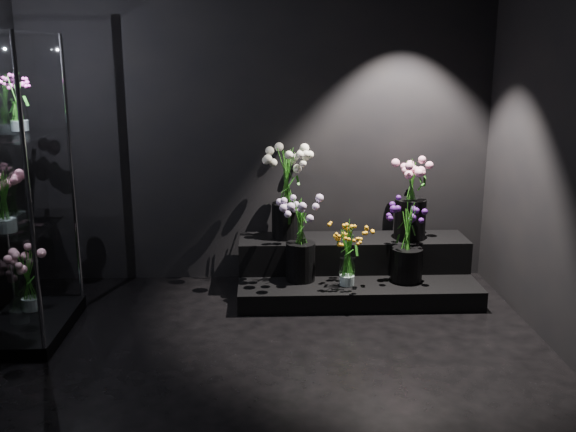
{
  "coord_description": "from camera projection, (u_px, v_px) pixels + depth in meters",
  "views": [
    {
      "loc": [
        0.02,
        -3.54,
        1.98
      ],
      "look_at": [
        0.21,
        1.2,
        0.77
      ],
      "focal_mm": 40.0,
      "sensor_mm": 36.0,
      "label": 1
    }
  ],
  "objects": [
    {
      "name": "bouquet_case_pink",
      "position": [
        4.0,
        200.0,
        4.2
      ],
      "size": [
        0.39,
        0.39,
        0.4
      ],
      "rotation": [
        0.0,
        0.0,
        0.35
      ],
      "color": "white",
      "rests_on": "display_case"
    },
    {
      "name": "floor",
      "position": [
        261.0,
        386.0,
        3.91
      ],
      "size": [
        4.0,
        4.0,
        0.0
      ],
      "primitive_type": "plane",
      "color": "black",
      "rests_on": "ground"
    },
    {
      "name": "wall_back",
      "position": [
        260.0,
        122.0,
        5.5
      ],
      "size": [
        4.0,
        0.0,
        4.0
      ],
      "primitive_type": "plane",
      "rotation": [
        1.57,
        0.0,
        0.0
      ],
      "color": "black",
      "rests_on": "floor"
    },
    {
      "name": "bouquet_purple",
      "position": [
        408.0,
        240.0,
        5.17
      ],
      "size": [
        0.33,
        0.33,
        0.64
      ],
      "rotation": [
        0.0,
        0.0,
        0.01
      ],
      "color": "black",
      "rests_on": "display_riser"
    },
    {
      "name": "wall_front",
      "position": [
        255.0,
        286.0,
        1.63
      ],
      "size": [
        4.0,
        0.0,
        4.0
      ],
      "primitive_type": "plane",
      "rotation": [
        -1.57,
        0.0,
        0.0
      ],
      "color": "black",
      "rests_on": "floor"
    },
    {
      "name": "bouquet_case_base_pink",
      "position": [
        29.0,
        278.0,
        4.77
      ],
      "size": [
        0.39,
        0.39,
        0.47
      ],
      "rotation": [
        0.0,
        0.0,
        -0.16
      ],
      "color": "white",
      "rests_on": "display_case"
    },
    {
      "name": "display_riser",
      "position": [
        354.0,
        270.0,
        5.46
      ],
      "size": [
        1.95,
        0.87,
        0.43
      ],
      "color": "black",
      "rests_on": "floor"
    },
    {
      "name": "bouquet_case_magenta",
      "position": [
        17.0,
        101.0,
        4.44
      ],
      "size": [
        0.27,
        0.27,
        0.4
      ],
      "rotation": [
        0.0,
        0.0,
        -0.43
      ],
      "color": "white",
      "rests_on": "display_case"
    },
    {
      "name": "display_case",
      "position": [
        14.0,
        191.0,
        4.41
      ],
      "size": [
        0.58,
        0.96,
        2.11
      ],
      "color": "black",
      "rests_on": "floor"
    },
    {
      "name": "bouquet_cream_roses",
      "position": [
        286.0,
        188.0,
        5.4
      ],
      "size": [
        0.44,
        0.44,
        0.77
      ],
      "rotation": [
        0.0,
        0.0,
        -0.16
      ],
      "color": "black",
      "rests_on": "display_riser"
    },
    {
      "name": "bouquet_pink_roses",
      "position": [
        411.0,
        193.0,
        5.4
      ],
      "size": [
        0.5,
        0.5,
        0.68
      ],
      "rotation": [
        0.0,
        0.0,
        0.39
      ],
      "color": "black",
      "rests_on": "display_riser"
    },
    {
      "name": "bouquet_lilac",
      "position": [
        301.0,
        235.0,
        5.18
      ],
      "size": [
        0.41,
        0.41,
        0.68
      ],
      "rotation": [
        0.0,
        0.0,
        0.25
      ],
      "color": "black",
      "rests_on": "display_riser"
    },
    {
      "name": "bouquet_orange_bells",
      "position": [
        348.0,
        253.0,
        5.09
      ],
      "size": [
        0.34,
        0.34,
        0.53
      ],
      "rotation": [
        0.0,
        0.0,
        -0.37
      ],
      "color": "white",
      "rests_on": "display_riser"
    }
  ]
}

